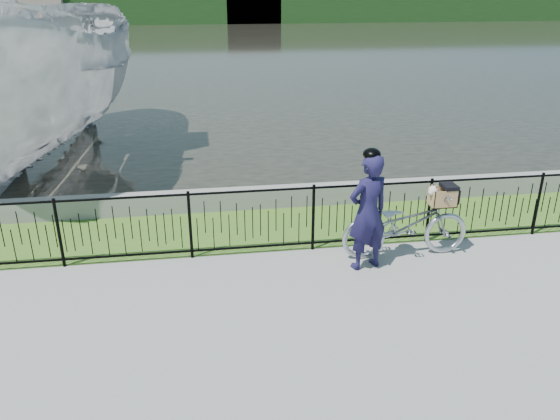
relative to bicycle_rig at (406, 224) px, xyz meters
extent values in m
plane|color=gray|center=(-2.44, -1.17, -0.56)|extent=(120.00, 120.00, 0.00)
cube|color=#426A21|center=(-2.44, 1.43, -0.55)|extent=(60.00, 2.00, 0.01)
plane|color=#28271E|center=(-2.44, 31.83, -0.56)|extent=(120.00, 120.00, 0.00)
cube|color=gray|center=(-2.44, 2.43, -0.36)|extent=(60.00, 0.30, 0.40)
cube|color=#1E4219|center=(-2.44, 58.83, 0.94)|extent=(120.00, 6.00, 3.00)
cube|color=#A29382|center=(-20.44, 56.83, 1.44)|extent=(8.00, 4.00, 4.00)
cube|color=#A29382|center=(3.56, 57.33, 1.04)|extent=(6.00, 3.00, 3.20)
imported|color=#AAAFB6|center=(-0.01, 0.00, -0.01)|extent=(2.08, 0.73, 1.10)
cube|color=black|center=(0.57, 0.00, 0.29)|extent=(0.38, 0.18, 0.02)
cube|color=#A37C4B|center=(0.57, 0.00, 0.30)|extent=(0.40, 0.29, 0.01)
cube|color=#A37C4B|center=(0.57, 0.14, 0.43)|extent=(0.40, 0.02, 0.29)
cube|color=#A37C4B|center=(0.57, -0.14, 0.43)|extent=(0.40, 0.02, 0.29)
cube|color=#A37C4B|center=(0.76, 0.00, 0.43)|extent=(0.01, 0.29, 0.29)
cube|color=#A37C4B|center=(0.38, 0.00, 0.43)|extent=(0.01, 0.29, 0.29)
cube|color=black|center=(0.66, 0.00, 0.61)|extent=(0.22, 0.30, 0.06)
cube|color=black|center=(0.78, 0.00, 0.46)|extent=(0.02, 0.30, 0.23)
ellipsoid|color=silver|center=(0.55, 0.00, 0.42)|extent=(0.31, 0.22, 0.20)
sphere|color=silver|center=(0.39, -0.02, 0.56)|extent=(0.15, 0.15, 0.15)
sphere|color=silver|center=(0.34, -0.04, 0.53)|extent=(0.07, 0.07, 0.07)
sphere|color=black|center=(0.31, -0.05, 0.52)|extent=(0.02, 0.02, 0.02)
cone|color=#9E6041|center=(0.39, 0.04, 0.62)|extent=(0.06, 0.08, 0.08)
cone|color=#9E6041|center=(0.41, -0.06, 0.62)|extent=(0.06, 0.08, 0.08)
imported|color=#18153A|center=(-0.75, -0.29, 0.37)|extent=(0.78, 0.62, 1.85)
ellipsoid|color=black|center=(-0.75, -0.29, 1.27)|extent=(0.26, 0.29, 0.18)
imported|color=silver|center=(-6.83, 6.24, 1.45)|extent=(4.63, 10.62, 4.01)
camera|label=1|loc=(-3.21, -7.62, 3.57)|focal=35.00mm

